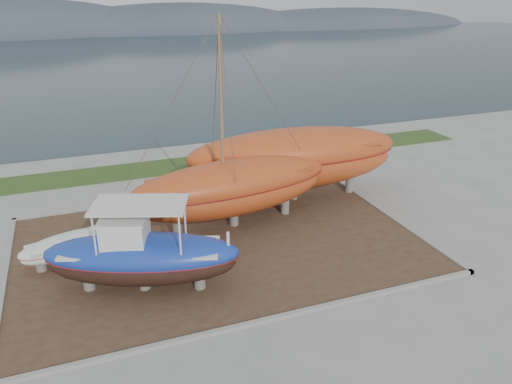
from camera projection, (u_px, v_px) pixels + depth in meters
name	position (u px, v px, depth m)	size (l,w,h in m)	color
ground	(249.00, 290.00, 19.71)	(140.00, 140.00, 0.00)	gray
dirt_patch	(220.00, 244.00, 23.15)	(18.00, 12.00, 0.06)	#422D1E
curb_frame	(220.00, 243.00, 23.14)	(18.60, 12.60, 0.15)	gray
grass_strip	(169.00, 166.00, 33.08)	(44.00, 3.00, 0.08)	#284219
sea	(101.00, 60.00, 80.18)	(260.00, 100.00, 0.04)	#1A2C34
mountain_ridge	(83.00, 33.00, 127.70)	(200.00, 36.00, 20.00)	#333D49
blue_caique	(141.00, 248.00, 19.06)	(7.54, 2.36, 3.64)	#1A3AA7
white_dinghy	(68.00, 249.00, 21.45)	(4.04, 1.51, 1.21)	silver
orange_sailboat	(232.00, 128.00, 23.09)	(10.26, 3.02, 10.00)	#B1441B
orange_bare_hull	(294.00, 165.00, 27.34)	(11.92, 3.58, 3.91)	#B1441B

